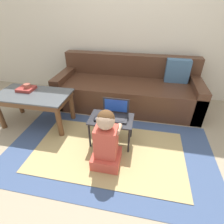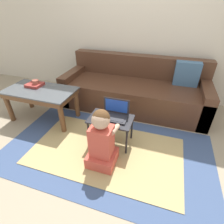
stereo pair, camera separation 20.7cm
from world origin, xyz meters
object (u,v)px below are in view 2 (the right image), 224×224
at_px(couch, 135,90).
at_px(person_seated, 102,141).
at_px(laptop, 114,115).
at_px(cup_on_table, 36,83).
at_px(computer_mouse, 96,117).
at_px(book_on_table, 35,85).
at_px(coffee_table, 41,95).
at_px(laptop_desk, 111,122).

bearing_deg(couch, person_seated, -92.45).
distance_m(laptop, cup_on_table, 1.31).
xyz_separation_m(computer_mouse, book_on_table, (-1.10, 0.34, 0.12)).
bearing_deg(laptop, cup_on_table, 168.84).
bearing_deg(book_on_table, couch, 28.75).
relative_size(couch, person_seated, 3.32).
height_order(couch, cup_on_table, couch).
distance_m(couch, cup_on_table, 1.53).
distance_m(couch, coffee_table, 1.46).
bearing_deg(laptop, laptop_desk, -131.85).
height_order(person_seated, book_on_table, person_seated).
bearing_deg(person_seated, cup_on_table, 153.19).
bearing_deg(person_seated, laptop_desk, 93.16).
height_order(laptop_desk, book_on_table, book_on_table).
height_order(coffee_table, computer_mouse, coffee_table).
bearing_deg(laptop_desk, laptop, 48.15).
bearing_deg(book_on_table, computer_mouse, -16.95).
distance_m(coffee_table, laptop, 1.17).
height_order(coffee_table, book_on_table, book_on_table).
xyz_separation_m(couch, coffee_table, (-1.20, -0.83, 0.12)).
distance_m(laptop_desk, person_seated, 0.35).
bearing_deg(coffee_table, couch, 34.48).
bearing_deg(couch, computer_mouse, -102.90).
bearing_deg(person_seated, laptop, 87.76).
xyz_separation_m(laptop, computer_mouse, (-0.20, -0.09, -0.02)).
xyz_separation_m(couch, computer_mouse, (-0.25, -1.08, 0.11)).
bearing_deg(laptop, coffee_table, 171.93).
relative_size(coffee_table, cup_on_table, 10.61).
xyz_separation_m(coffee_table, book_on_table, (-0.15, 0.09, 0.10)).
relative_size(coffee_table, person_seated, 1.44).
xyz_separation_m(coffee_table, laptop_desk, (1.12, -0.20, -0.09)).
distance_m(laptop_desk, laptop, 0.10).
height_order(laptop_desk, cup_on_table, cup_on_table).
relative_size(person_seated, book_on_table, 3.15).
relative_size(computer_mouse, cup_on_table, 1.20).
xyz_separation_m(laptop, person_seated, (-0.02, -0.39, -0.08)).
relative_size(person_seated, cup_on_table, 7.37).
bearing_deg(cup_on_table, computer_mouse, -17.45).
bearing_deg(couch, cup_on_table, -150.84).
relative_size(couch, book_on_table, 10.48).
bearing_deg(couch, laptop, -92.53).
height_order(laptop, computer_mouse, laptop).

